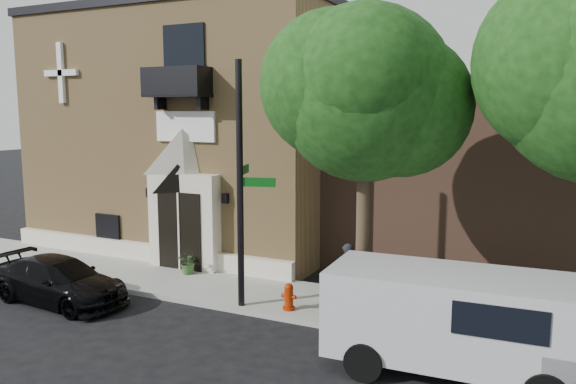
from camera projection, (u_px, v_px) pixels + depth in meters
name	position (u px, v px, depth m)	size (l,w,h in m)	color
ground	(158.00, 300.00, 16.22)	(120.00, 120.00, 0.00)	black
sidewalk	(215.00, 287.00, 17.12)	(42.00, 3.00, 0.15)	gray
church	(217.00, 129.00, 23.94)	(12.20, 11.01, 9.30)	tan
street_tree_left	(365.00, 91.00, 13.11)	(4.97, 4.38, 7.77)	#38281C
black_sedan	(59.00, 281.00, 15.90)	(1.78, 4.39, 1.27)	black
cargo_van	(467.00, 320.00, 11.36)	(5.37, 2.45, 2.14)	silver
street_sign	(241.00, 185.00, 14.87)	(1.21, 1.01, 6.58)	black
fire_hydrant	(289.00, 297.00, 14.93)	(0.41, 0.33, 0.73)	#911E02
dumpster	(445.00, 311.00, 13.20)	(1.92, 1.33, 1.15)	#0D3315
planter	(189.00, 263.00, 18.22)	(0.68, 0.59, 0.75)	#355C27
pedestrian_near	(347.00, 276.00, 15.01)	(0.65, 0.42, 1.78)	black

